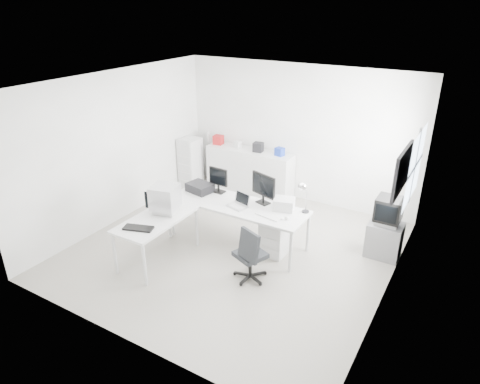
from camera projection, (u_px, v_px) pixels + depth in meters
The scene contains 30 objects.
floor at pixel (234, 249), 7.31m from camera, with size 5.00×5.00×0.01m, color beige.
ceiling at pixel (233, 83), 6.16m from camera, with size 5.00×5.00×0.01m, color white.
back_wall at pixel (297, 134), 8.69m from camera, with size 5.00×0.02×2.80m, color white.
left_wall at pixel (118, 148), 7.89m from camera, with size 0.02×5.00×2.80m, color white.
right_wall at pixel (397, 209), 5.57m from camera, with size 0.02×5.00×2.80m, color white.
window at pixel (415, 167), 6.44m from camera, with size 0.02×1.20×1.10m, color white, non-canonical shape.
wall_picture at pixel (402, 171), 5.46m from camera, with size 0.04×0.90×0.60m, color black, non-canonical shape.
main_desk at pixel (238, 224), 7.37m from camera, with size 2.40×0.80×0.75m, color silver, non-canonical shape.
side_desk at pixel (158, 239), 6.90m from camera, with size 0.70×1.40×0.75m, color silver, non-canonical shape.
drawer_pedestal at pixel (276, 236), 7.11m from camera, with size 0.40×0.50×0.60m, color silver.
inkjet_printer at pixel (200, 188), 7.65m from camera, with size 0.44×0.34×0.15m, color black.
lcd_monitor_small at pixel (218, 180), 7.57m from camera, with size 0.37×0.21×0.47m, color black, non-canonical shape.
lcd_monitor_large at pixel (263, 189), 7.14m from camera, with size 0.51×0.20×0.53m, color black, non-canonical shape.
laptop at pixel (237, 201), 7.07m from camera, with size 0.32×0.33×0.21m, color #B7B7BA, non-canonical shape.
white_keyboard at pixel (268, 216), 6.79m from camera, with size 0.44×0.13×0.02m, color silver.
white_mouse at pixel (287, 218), 6.68m from camera, with size 0.07×0.07×0.07m, color silver.
laser_printer at pixel (284, 204), 7.00m from camera, with size 0.33×0.28×0.19m, color #BDBDBD.
desk_lamp at pixel (306, 198), 6.83m from camera, with size 0.17×0.17×0.51m, color silver, non-canonical shape.
crt_monitor at pixel (165, 199), 6.84m from camera, with size 0.41×0.41×0.47m, color #B7B7BA, non-canonical shape.
black_keyboard at pixel (138, 228), 6.42m from camera, with size 0.45×0.18×0.03m, color black.
office_chair at pixel (250, 252), 6.37m from camera, with size 0.53×0.53×0.92m, color #282A2D, non-canonical shape.
tv_cabinet at pixel (384, 240), 7.03m from camera, with size 0.54×0.44×0.59m, color slate.
crt_tv at pixel (389, 212), 6.82m from camera, with size 0.50×0.48×0.45m, color black, non-canonical shape.
sideboard at pixel (250, 171), 9.31m from camera, with size 1.94×0.49×0.97m, color silver.
clutter_box_a at pixel (218, 140), 9.44m from camera, with size 0.20×0.18×0.20m, color #A51719.
clutter_box_b at pixel (238, 145), 9.22m from camera, with size 0.15×0.12×0.15m, color silver.
clutter_box_c at pixel (258, 147), 8.98m from camera, with size 0.20×0.18×0.20m, color black.
clutter_box_d at pixel (280, 152), 8.75m from camera, with size 0.17×0.15×0.17m, color #1732A3.
clutter_bottle at pixel (208, 137), 9.61m from camera, with size 0.07×0.07×0.22m, color silver.
filing_cabinet at pixel (191, 163), 9.61m from camera, with size 0.39×0.46×1.11m, color silver.
Camera 1 is at (3.26, -5.34, 3.90)m, focal length 32.00 mm.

